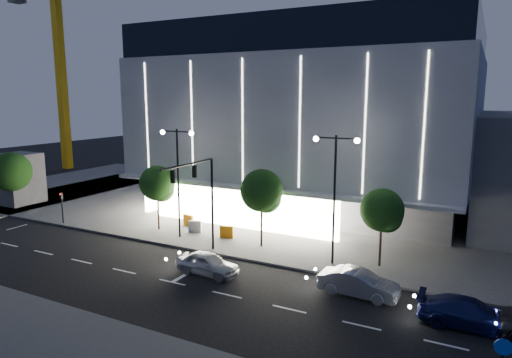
{
  "coord_description": "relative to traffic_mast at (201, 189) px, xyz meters",
  "views": [
    {
      "loc": [
        19.14,
        -23.07,
        11.47
      ],
      "look_at": [
        2.58,
        8.82,
        5.0
      ],
      "focal_mm": 32.0,
      "sensor_mm": 36.0,
      "label": 1
    }
  ],
  "objects": [
    {
      "name": "barrier_a",
      "position": [
        -5.3,
        5.65,
        -4.38
      ],
      "size": [
        1.13,
        0.47,
        1.0
      ],
      "primitive_type": "cube",
      "rotation": [
        0.0,
        0.0,
        -0.21
      ],
      "color": "orange",
      "rests_on": "sidewalk_museum"
    },
    {
      "name": "museum",
      "position": [
        1.98,
        18.97,
        4.25
      ],
      "size": [
        30.0,
        25.8,
        18.0
      ],
      "color": "#4C4C51",
      "rests_on": "ground"
    },
    {
      "name": "car_third",
      "position": [
        17.86,
        -2.47,
        -4.3
      ],
      "size": [
        5.09,
        2.2,
        1.46
      ],
      "primitive_type": "imported",
      "rotation": [
        0.0,
        0.0,
        1.6
      ],
      "color": "#151B51",
      "rests_on": "ground"
    },
    {
      "name": "street_lamp_east",
      "position": [
        9.0,
        2.66,
        0.93
      ],
      "size": [
        3.16,
        0.36,
        9.0
      ],
      "color": "black",
      "rests_on": "ground"
    },
    {
      "name": "tree_mid",
      "position": [
        3.03,
        3.68,
        -0.69
      ],
      "size": [
        3.25,
        3.25,
        6.15
      ],
      "color": "black",
      "rests_on": "ground"
    },
    {
      "name": "ground",
      "position": [
        -1.0,
        -3.34,
        -5.03
      ],
      "size": [
        160.0,
        160.0,
        0.0
      ],
      "primitive_type": "plane",
      "color": "black",
      "rests_on": "ground"
    },
    {
      "name": "sidewalk_museum",
      "position": [
        4.0,
        20.66,
        -4.95
      ],
      "size": [
        70.0,
        40.0,
        0.15
      ],
      "primitive_type": "cube",
      "color": "#474747",
      "rests_on": "ground"
    },
    {
      "name": "ped_signal_far",
      "position": [
        -16.0,
        1.16,
        -3.14
      ],
      "size": [
        0.22,
        0.24,
        3.0
      ],
      "color": "black",
      "rests_on": "ground"
    },
    {
      "name": "tree_right",
      "position": [
        12.03,
        3.68,
        -1.14
      ],
      "size": [
        2.91,
        2.91,
        5.51
      ],
      "color": "black",
      "rests_on": "ground"
    },
    {
      "name": "tree_left",
      "position": [
        -6.97,
        3.68,
        -0.99
      ],
      "size": [
        3.02,
        3.02,
        5.72
      ],
      "color": "black",
      "rests_on": "ground"
    },
    {
      "name": "car_second",
      "position": [
        11.89,
        -1.37,
        -4.26
      ],
      "size": [
        4.73,
        1.83,
        1.54
      ],
      "primitive_type": "imported",
      "rotation": [
        0.0,
        0.0,
        1.53
      ],
      "color": "#B6B7BE",
      "rests_on": "ground"
    },
    {
      "name": "sidewalk_west",
      "position": [
        -31.0,
        6.66,
        -4.95
      ],
      "size": [
        16.0,
        50.0,
        0.15
      ],
      "primitive_type": "cube",
      "color": "#474747",
      "rests_on": "ground"
    },
    {
      "name": "car_lead",
      "position": [
        2.26,
        -2.71,
        -4.29
      ],
      "size": [
        4.37,
        1.87,
        1.47
      ],
      "primitive_type": "imported",
      "rotation": [
        0.0,
        0.0,
        1.54
      ],
      "color": "#AFB1B7",
      "rests_on": "ground"
    },
    {
      "name": "barrier_c",
      "position": [
        -0.44,
        4.19,
        -4.38
      ],
      "size": [
        1.13,
        0.56,
        1.0
      ],
      "primitive_type": "cube",
      "rotation": [
        0.0,
        0.0,
        0.29
      ],
      "color": "orange",
      "rests_on": "sidewalk_museum"
    },
    {
      "name": "traffic_mast",
      "position": [
        0.0,
        0.0,
        0.0
      ],
      "size": [
        0.33,
        5.89,
        7.07
      ],
      "color": "black",
      "rests_on": "ground"
    },
    {
      "name": "tower_crane",
      "position": [
        -41.92,
        24.66,
        15.48
      ],
      "size": [
        32.0,
        2.0,
        28.5
      ],
      "color": "gold",
      "rests_on": "ground"
    },
    {
      "name": "street_lamp_west",
      "position": [
        -4.0,
        2.66,
        0.93
      ],
      "size": [
        3.16,
        0.36,
        9.0
      ],
      "color": "black",
      "rests_on": "ground"
    },
    {
      "name": "barrier_b",
      "position": [
        -3.67,
        4.35,
        -4.38
      ],
      "size": [
        1.12,
        0.59,
        1.0
      ],
      "primitive_type": "cube",
      "rotation": [
        0.0,
        0.0,
        0.33
      ],
      "color": "silver",
      "rests_on": "sidewalk_museum"
    }
  ]
}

